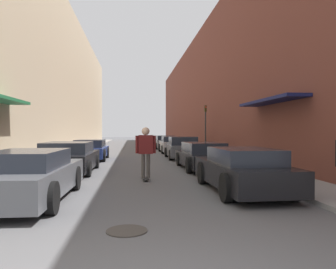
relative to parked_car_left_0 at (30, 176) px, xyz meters
name	(u,v)px	position (x,y,z in m)	size (l,w,h in m)	color
ground	(136,153)	(2.73, 17.08, -0.61)	(122.94, 122.94, 0.00)	#515154
curb_strip_left	(84,148)	(-2.03, 22.67, -0.55)	(1.80, 55.88, 0.12)	gray
curb_strip_right	(186,148)	(7.50, 22.67, -0.55)	(1.80, 55.88, 0.12)	gray
building_row_left	(51,80)	(-4.93, 22.67, 5.75)	(4.90, 55.88, 12.73)	tan
building_row_right	(216,93)	(10.40, 22.67, 4.73)	(4.90, 55.88, 10.69)	brown
parked_car_left_0	(30,176)	(0.00, 0.00, 0.00)	(1.87, 4.56, 1.24)	#515459
parked_car_left_1	(69,158)	(-0.12, 5.44, -0.01)	(2.08, 4.54, 1.24)	black
parked_car_left_2	(91,150)	(0.03, 11.20, -0.03)	(1.88, 4.10, 1.19)	navy
parked_car_right_0	(242,170)	(5.51, 0.68, -0.01)	(1.87, 4.39, 1.22)	black
parked_car_right_1	(202,156)	(5.52, 6.02, -0.03)	(1.85, 4.65, 1.19)	black
parked_car_right_2	(182,148)	(5.49, 11.66, 0.03)	(1.90, 4.17, 1.34)	#515459
parked_car_right_3	(172,145)	(5.52, 17.03, 0.01)	(1.91, 4.26, 1.27)	#B7B7BC
parked_car_right_4	(165,142)	(5.55, 22.67, 0.00)	(2.06, 4.28, 1.25)	gray
skateboarder	(146,148)	(2.91, 3.05, 0.51)	(0.70, 0.78, 1.82)	black
manhole_cover	(127,231)	(2.36, -2.60, -0.60)	(0.70, 0.70, 0.02)	#332D28
traffic_light	(205,123)	(7.72, 15.14, 1.62)	(0.16, 0.22, 3.40)	#2D2D2D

